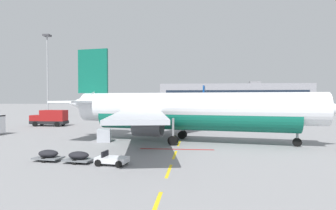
{
  "coord_description": "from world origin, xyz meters",
  "views": [
    {
      "loc": [
        20.03,
        -8.06,
        5.54
      ],
      "look_at": [
        15.82,
        34.27,
        4.46
      ],
      "focal_mm": 30.03,
      "sensor_mm": 36.0,
      "label": 1
    }
  ],
  "objects_px": {
    "airliner_mid_left": "(208,105)",
    "apron_light_mast_near": "(47,66)",
    "ground_power_truck": "(50,118)",
    "airliner_foreground": "(189,111)",
    "uld_cargo_container": "(104,135)",
    "baggage_train": "(79,157)"
  },
  "relations": [
    {
      "from": "airliner_mid_left",
      "to": "baggage_train",
      "type": "relative_size",
      "value": 3.14
    },
    {
      "from": "airliner_foreground",
      "to": "ground_power_truck",
      "type": "relative_size",
      "value": 4.94
    },
    {
      "from": "baggage_train",
      "to": "uld_cargo_container",
      "type": "xyz_separation_m",
      "value": [
        -1.66,
        11.5,
        0.28
      ]
    },
    {
      "from": "airliner_mid_left",
      "to": "ground_power_truck",
      "type": "relative_size",
      "value": 3.9
    },
    {
      "from": "airliner_foreground",
      "to": "airliner_mid_left",
      "type": "xyz_separation_m",
      "value": [
        5.24,
        68.45,
        -0.83
      ]
    },
    {
      "from": "airliner_foreground",
      "to": "uld_cargo_container",
      "type": "distance_m",
      "value": 11.19
    },
    {
      "from": "uld_cargo_container",
      "to": "apron_light_mast_near",
      "type": "bearing_deg",
      "value": 126.6
    },
    {
      "from": "uld_cargo_container",
      "to": "baggage_train",
      "type": "bearing_deg",
      "value": -81.79
    },
    {
      "from": "baggage_train",
      "to": "uld_cargo_container",
      "type": "distance_m",
      "value": 11.62
    },
    {
      "from": "airliner_mid_left",
      "to": "ground_power_truck",
      "type": "height_order",
      "value": "airliner_mid_left"
    },
    {
      "from": "airliner_foreground",
      "to": "baggage_train",
      "type": "distance_m",
      "value": 15.61
    },
    {
      "from": "airliner_mid_left",
      "to": "apron_light_mast_near",
      "type": "distance_m",
      "value": 55.28
    },
    {
      "from": "ground_power_truck",
      "to": "uld_cargo_container",
      "type": "distance_m",
      "value": 24.86
    },
    {
      "from": "ground_power_truck",
      "to": "uld_cargo_container",
      "type": "bearing_deg",
      "value": -46.91
    },
    {
      "from": "airliner_foreground",
      "to": "uld_cargo_container",
      "type": "relative_size",
      "value": 18.4
    },
    {
      "from": "airliner_mid_left",
      "to": "ground_power_truck",
      "type": "distance_m",
      "value": 60.77
    },
    {
      "from": "uld_cargo_container",
      "to": "airliner_foreground",
      "type": "bearing_deg",
      "value": 3.99
    },
    {
      "from": "apron_light_mast_near",
      "to": "airliner_mid_left",
      "type": "bearing_deg",
      "value": 33.88
    },
    {
      "from": "airliner_mid_left",
      "to": "uld_cargo_container",
      "type": "distance_m",
      "value": 71.05
    },
    {
      "from": "ground_power_truck",
      "to": "uld_cargo_container",
      "type": "height_order",
      "value": "ground_power_truck"
    },
    {
      "from": "airliner_mid_left",
      "to": "baggage_train",
      "type": "bearing_deg",
      "value": -100.05
    },
    {
      "from": "airliner_mid_left",
      "to": "apron_light_mast_near",
      "type": "height_order",
      "value": "apron_light_mast_near"
    }
  ]
}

